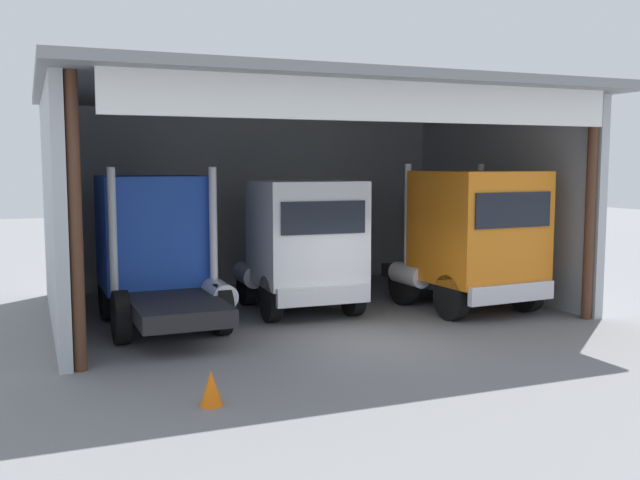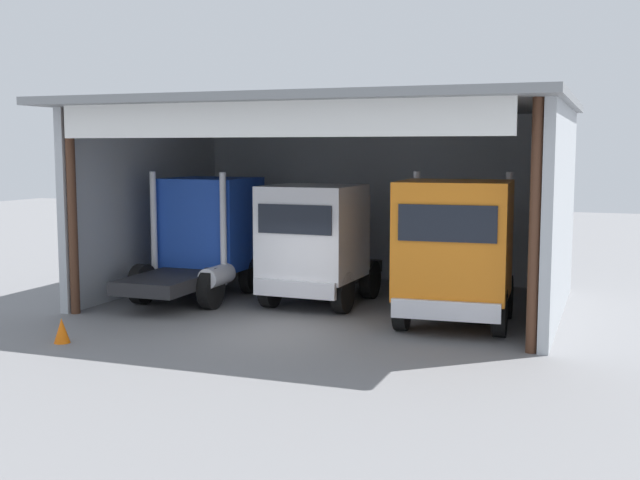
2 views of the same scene
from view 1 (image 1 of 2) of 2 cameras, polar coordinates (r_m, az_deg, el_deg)
name	(u,v)px [view 1 (image 1 of 2)]	position (r m, az deg, el deg)	size (l,w,h in m)	color
ground_plane	(373,343)	(15.27, 4.20, -8.11)	(80.00, 80.00, 0.00)	slate
workshop_shed	(292,162)	(19.32, -2.20, 6.22)	(12.75, 9.62, 5.57)	#ADB2B7
truck_blue_left_bay	(158,246)	(17.21, -12.75, -0.50)	(2.64, 5.30, 3.66)	#1E47B7
truck_white_yard_outside	(302,243)	(17.94, -1.47, -0.24)	(2.61, 4.78, 3.33)	white
truck_orange_center_bay	(472,236)	(18.57, 11.97, 0.29)	(2.93, 4.62, 3.73)	orange
oil_drum	(329,270)	(22.40, 0.76, -2.43)	(0.58, 0.58, 0.86)	gold
tool_cart	(319,268)	(22.34, -0.12, -2.27)	(0.90, 0.60, 1.00)	#1E59A5
traffic_cone	(211,388)	(11.46, -8.62, -11.54)	(0.36, 0.36, 0.56)	orange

